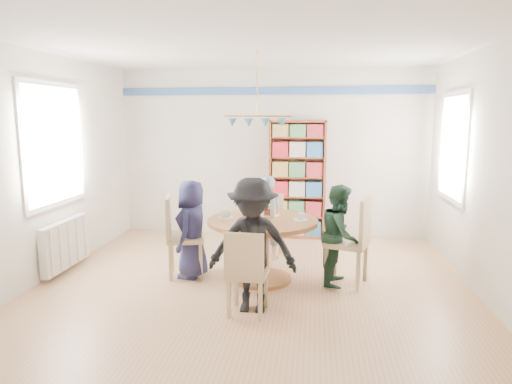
% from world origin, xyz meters
% --- Properties ---
extents(ground, '(5.00, 5.00, 0.00)m').
position_xyz_m(ground, '(0.00, 0.00, 0.00)').
color(ground, tan).
extents(room_shell, '(5.00, 5.00, 5.00)m').
position_xyz_m(room_shell, '(-0.26, 0.87, 1.65)').
color(room_shell, white).
rests_on(room_shell, ground).
extents(radiator, '(0.12, 1.00, 0.60)m').
position_xyz_m(radiator, '(-2.42, 0.30, 0.35)').
color(radiator, silver).
rests_on(radiator, ground).
extents(dining_table, '(1.30, 1.30, 0.75)m').
position_xyz_m(dining_table, '(0.10, 0.27, 0.56)').
color(dining_table, brown).
rests_on(dining_table, ground).
extents(chair_left, '(0.54, 0.54, 0.99)m').
position_xyz_m(chair_left, '(-0.94, 0.30, 0.55)').
color(chair_left, tan).
rests_on(chair_left, ground).
extents(chair_right, '(0.57, 0.57, 1.03)m').
position_xyz_m(chair_right, '(1.16, 0.26, 0.57)').
color(chair_right, tan).
rests_on(chair_right, ground).
extents(chair_far, '(0.44, 0.44, 0.87)m').
position_xyz_m(chair_far, '(0.05, 1.31, 0.48)').
color(chair_far, tan).
rests_on(chair_far, ground).
extents(chair_near, '(0.41, 0.41, 0.86)m').
position_xyz_m(chair_near, '(0.05, -0.74, 0.48)').
color(chair_near, tan).
rests_on(chair_near, ground).
extents(person_left, '(0.43, 0.62, 1.19)m').
position_xyz_m(person_left, '(-0.77, 0.30, 0.60)').
color(person_left, '#191A38').
rests_on(person_left, ground).
extents(person_right, '(0.54, 0.64, 1.17)m').
position_xyz_m(person_right, '(1.00, 0.28, 0.59)').
color(person_right, '#172E22').
rests_on(person_right, ground).
extents(person_far, '(0.47, 0.35, 1.16)m').
position_xyz_m(person_far, '(0.07, 1.14, 0.58)').
color(person_far, gray).
rests_on(person_far, ground).
extents(person_near, '(0.88, 0.51, 1.35)m').
position_xyz_m(person_near, '(0.09, -0.60, 0.68)').
color(person_near, black).
rests_on(person_near, ground).
extents(bookshelf, '(0.90, 0.27, 1.89)m').
position_xyz_m(bookshelf, '(0.42, 2.34, 0.93)').
color(bookshelf, brown).
rests_on(bookshelf, ground).
extents(tableware, '(1.07, 1.07, 0.28)m').
position_xyz_m(tableware, '(0.07, 0.29, 0.81)').
color(tableware, white).
rests_on(tableware, dining_table).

